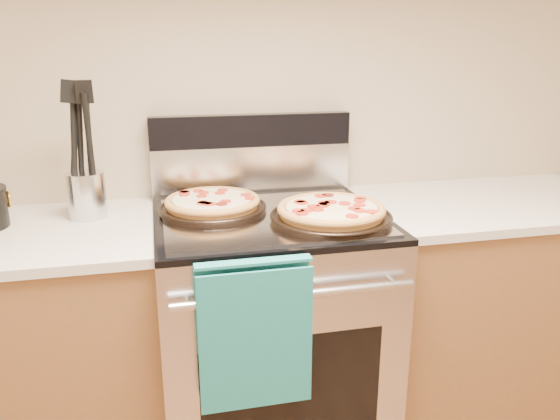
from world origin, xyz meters
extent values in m
plane|color=tan|center=(0.00, 2.00, 1.35)|extent=(4.00, 0.00, 4.00)
cube|color=#B7B7BC|center=(0.00, 1.65, 0.45)|extent=(0.76, 0.68, 0.90)
cube|color=black|center=(0.00, 1.31, 0.45)|extent=(0.56, 0.01, 0.40)
cube|color=black|center=(0.00, 1.65, 0.91)|extent=(0.76, 0.68, 0.02)
cube|color=silver|center=(0.00, 1.96, 1.01)|extent=(0.76, 0.06, 0.18)
cube|color=black|center=(0.00, 1.96, 1.16)|extent=(0.76, 0.06, 0.12)
cylinder|color=silver|center=(0.00, 1.27, 0.80)|extent=(0.70, 0.03, 0.03)
cube|color=gray|center=(0.00, 1.62, 0.92)|extent=(0.70, 0.55, 0.01)
cube|color=brown|center=(-0.88, 1.68, 0.44)|extent=(1.00, 0.62, 0.88)
cube|color=brown|center=(0.88, 1.68, 0.44)|extent=(1.00, 0.62, 0.88)
cube|color=beige|center=(0.88, 1.68, 0.90)|extent=(1.02, 0.64, 0.03)
cylinder|color=silver|center=(-0.59, 1.79, 0.99)|extent=(0.14, 0.14, 0.16)
camera|label=1|loc=(-0.36, -0.07, 1.47)|focal=35.00mm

